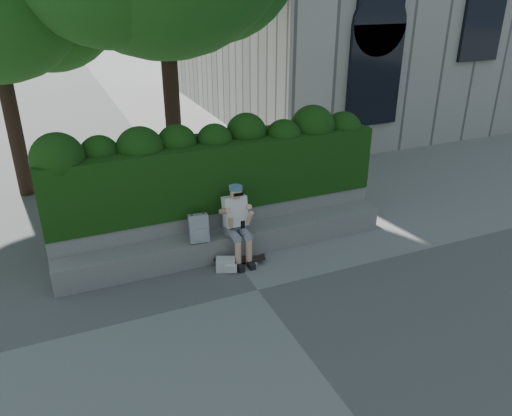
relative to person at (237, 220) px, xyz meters
name	(u,v)px	position (x,y,z in m)	size (l,w,h in m)	color
ground	(258,290)	(-0.06, -1.07, -0.75)	(80.00, 80.00, 0.00)	slate
bench_ledge	(230,243)	(-0.06, 0.18, -0.53)	(6.00, 0.45, 0.45)	gray
planter_wall	(221,225)	(-0.06, 0.66, -0.38)	(6.00, 0.50, 0.75)	gray
hedge	(215,172)	(-0.06, 0.88, 0.60)	(6.00, 1.00, 1.20)	black
person	(237,220)	(0.00, 0.00, 0.00)	(0.40, 0.76, 1.38)	gray
skateboard	(239,260)	(-0.03, -0.18, -0.68)	(0.82, 0.44, 0.08)	black
backpack_plaid	(199,228)	(-0.65, 0.08, -0.06)	(0.33, 0.17, 0.48)	#B6B6BB
backpack_ground	(226,264)	(-0.32, -0.28, -0.65)	(0.32, 0.23, 0.21)	beige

